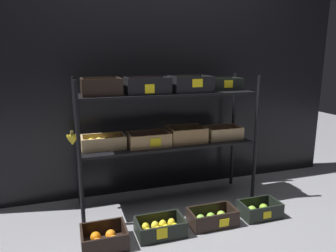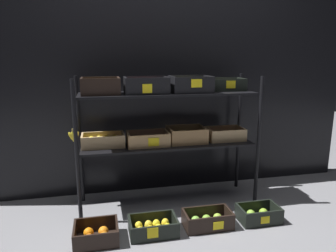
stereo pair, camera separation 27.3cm
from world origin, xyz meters
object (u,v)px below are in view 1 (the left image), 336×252
at_px(crate_ground_apple_green, 212,219).
at_px(crate_ground_right_apple_green, 260,211).
at_px(crate_ground_orange, 104,239).
at_px(crate_ground_lemon, 160,228).
at_px(display_rack, 166,117).

bearing_deg(crate_ground_apple_green, crate_ground_right_apple_green, -0.25).
bearing_deg(crate_ground_orange, crate_ground_lemon, 1.30).
bearing_deg(display_rack, crate_ground_apple_green, -64.30).
relative_size(display_rack, crate_ground_lemon, 4.53).
bearing_deg(crate_ground_lemon, display_rack, 67.60).
xyz_separation_m(display_rack, crate_ground_right_apple_green, (0.67, -0.49, -0.75)).
distance_m(crate_ground_apple_green, crate_ground_right_apple_green, 0.44).
height_order(display_rack, crate_ground_apple_green, display_rack).
distance_m(crate_ground_lemon, crate_ground_apple_green, 0.43).
relative_size(display_rack, crate_ground_orange, 5.16).
height_order(crate_ground_lemon, crate_ground_right_apple_green, crate_ground_right_apple_green).
distance_m(crate_ground_orange, crate_ground_apple_green, 0.85).
bearing_deg(crate_ground_lemon, crate_ground_right_apple_green, 0.12).
bearing_deg(crate_ground_lemon, crate_ground_orange, -178.70).
xyz_separation_m(display_rack, crate_ground_lemon, (-0.20, -0.49, -0.75)).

